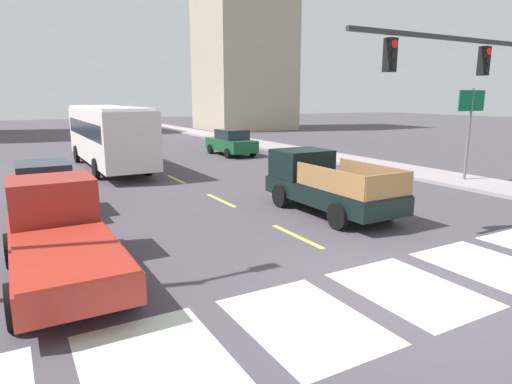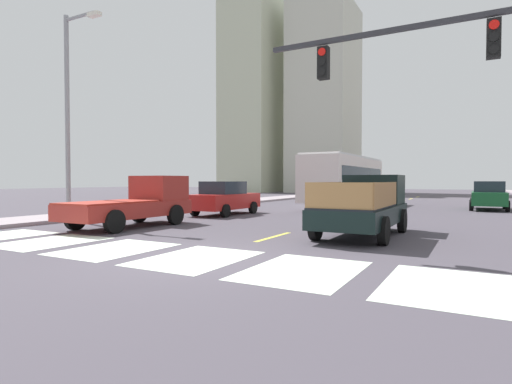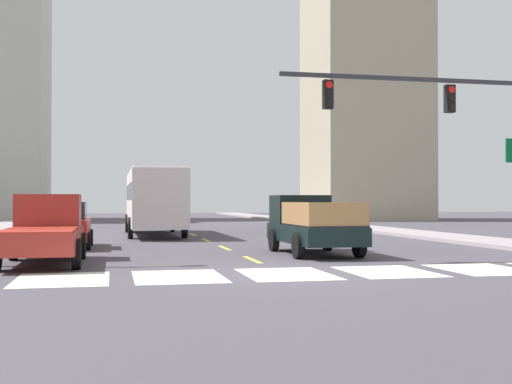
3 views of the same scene
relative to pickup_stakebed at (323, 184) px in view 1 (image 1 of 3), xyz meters
name	(u,v)px [view 1 (image 1 of 3)]	position (x,y,z in m)	size (l,w,h in m)	color
ground_plane	(410,290)	(-2.39, -5.94, -0.94)	(160.00, 160.00, 0.00)	#48424C
sidewalk_right	(314,154)	(8.68, 12.06, -0.86)	(2.93, 110.00, 0.15)	#9D8F96
crosswalk_stripe_1	(157,365)	(-7.59, -5.94, -0.93)	(2.07, 2.88, 0.01)	silver
crosswalk_stripe_2	(304,321)	(-4.99, -5.94, -0.93)	(2.07, 2.88, 0.01)	silver
crosswalk_stripe_3	(410,289)	(-2.39, -5.94, -0.93)	(2.07, 2.88, 0.01)	silver
crosswalk_stripe_4	(489,266)	(0.21, -5.94, -0.93)	(2.07, 2.88, 0.01)	silver
lane_dash_0	(297,236)	(-2.39, -1.94, -0.93)	(0.16, 2.40, 0.01)	#D6CA46
lane_dash_1	(221,200)	(-2.39, 3.06, -0.93)	(0.16, 2.40, 0.01)	#D6CA46
lane_dash_2	(176,179)	(-2.39, 8.06, -0.93)	(0.16, 2.40, 0.01)	#D6CA46
lane_dash_3	(147,165)	(-2.39, 13.06, -0.93)	(0.16, 2.40, 0.01)	#D6CA46
lane_dash_4	(126,155)	(-2.39, 18.06, -0.93)	(0.16, 2.40, 0.01)	#D6CA46
lane_dash_5	(110,148)	(-2.39, 23.06, -0.93)	(0.16, 2.40, 0.01)	#D6CA46
lane_dash_6	(98,142)	(-2.39, 28.06, -0.93)	(0.16, 2.40, 0.01)	#D6CA46
lane_dash_7	(88,138)	(-2.39, 33.06, -0.93)	(0.16, 2.40, 0.01)	#D6CA46
pickup_stakebed	(323,184)	(0.00, 0.00, 0.00)	(2.18, 5.20, 1.96)	black
pickup_dark	(60,234)	(-8.37, -1.70, -0.02)	(2.18, 5.20, 1.96)	maroon
city_bus	(108,132)	(-4.41, 12.89, 1.02)	(2.72, 10.80, 3.32)	silver
sedan_mid	(44,188)	(-8.25, 4.28, -0.08)	(2.02, 4.40, 1.72)	red
sedan_near_left	(231,142)	(3.82, 14.75, -0.08)	(2.02, 4.40, 1.72)	#155228
traffic_signal_gantry	(505,83)	(4.66, -3.07, 3.29)	(9.74, 0.27, 6.00)	#2D2D33
direction_sign_green	(470,115)	(8.79, 0.90, 2.10)	(1.70, 0.12, 4.20)	slate
block_mid_right	(244,29)	(16.43, 36.64, 10.67)	(9.87, 9.34, 23.22)	tan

